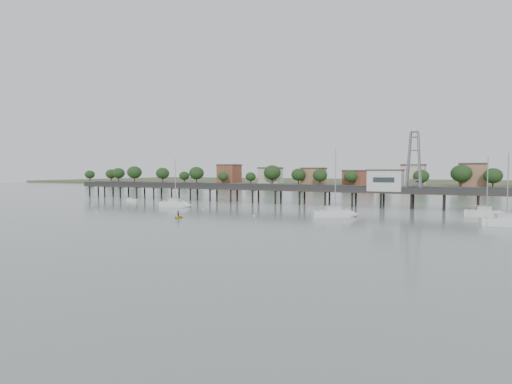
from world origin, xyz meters
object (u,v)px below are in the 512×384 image
pier (290,190)px  sailboat_d (512,222)px  sailboat_e (491,214)px  sailboat_b (178,204)px  yellow_dinghy (178,218)px  white_tender (132,200)px  sailboat_c (340,214)px  lattice_tower (414,162)px

pier → sailboat_d: sailboat_d is taller
sailboat_d → sailboat_e: (-2.49, 12.87, 0.00)m
sailboat_b → yellow_dinghy: 24.65m
sailboat_d → yellow_dinghy: bearing=-179.4°
sailboat_e → pier: bearing=167.3°
white_tender → yellow_dinghy: 46.87m
sailboat_c → sailboat_d: bearing=-35.9°
lattice_tower → white_tender: 77.08m
white_tender → sailboat_e: bearing=-6.8°
sailboat_e → white_tender: size_ratio=3.58×
pier → white_tender: bearing=-163.4°
sailboat_e → sailboat_d: bearing=-75.4°
sailboat_c → white_tender: 65.70m
lattice_tower → yellow_dinghy: lattice_tower is taller
lattice_tower → sailboat_e: lattice_tower is taller
sailboat_d → sailboat_c: size_ratio=0.90×
lattice_tower → sailboat_b: (-52.53, -21.55, -10.46)m
sailboat_b → yellow_dinghy: (14.71, -19.77, -0.64)m
white_tender → pier: bearing=10.3°
sailboat_b → yellow_dinghy: sailboat_b is taller
pier → sailboat_c: 33.21m
sailboat_d → sailboat_e: sailboat_d is taller
white_tender → yellow_dinghy: size_ratio=1.21×
sailboat_c → yellow_dinghy: (-27.08, -15.60, -0.64)m
sailboat_b → sailboat_c: 42.00m
pier → sailboat_d: (49.62, -26.65, -3.15)m
lattice_tower → sailboat_c: 29.76m
sailboat_b → sailboat_d: 70.83m
pier → sailboat_e: 49.20m
sailboat_c → sailboat_e: bearing=-9.7°
pier → lattice_tower: 32.34m
lattice_tower → sailboat_e: size_ratio=1.27×
pier → sailboat_b: sailboat_b is taller
sailboat_c → yellow_dinghy: size_ratio=4.93×
lattice_tower → sailboat_d: size_ratio=1.23×
lattice_tower → sailboat_c: (-10.73, -25.71, -10.46)m
sailboat_e → lattice_tower: bearing=142.2°
pier → yellow_dinghy: (-6.31, -41.32, -3.79)m
pier → lattice_tower: size_ratio=9.68×
sailboat_d → white_tender: sailboat_d is taller
sailboat_d → yellow_dinghy: (-55.93, -14.66, -0.65)m
pier → yellow_dinghy: 41.97m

